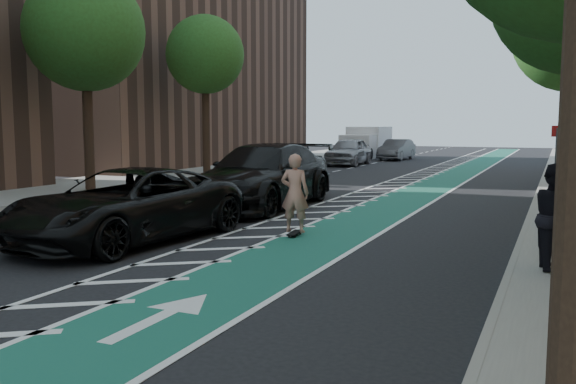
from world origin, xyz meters
The scene contains 22 objects.
ground centered at (0.00, 0.00, 0.00)m, with size 120.00×120.00×0.00m, color black.
bike_lane centered at (3.00, 10.00, 0.01)m, with size 2.00×90.00×0.01m, color #18564F.
buffer_strip centered at (1.50, 10.00, 0.01)m, with size 1.40×90.00×0.01m, color silver.
sidewalk_left centered at (-9.50, 10.00, 0.07)m, with size 5.00×90.00×0.15m, color gray.
curb_right centered at (7.05, 10.00, 0.08)m, with size 0.12×90.00×0.16m, color gray.
curb_left centered at (-7.05, 10.00, 0.08)m, with size 0.12×90.00×0.16m, color gray.
building_left_far centered at (-17.50, 24.00, 9.00)m, with size 14.00×22.00×18.00m, color brown.
tree_l_c centered at (-7.90, 8.00, 5.77)m, with size 4.20×4.20×7.90m.
tree_r_d centered at (7.90, 16.00, 5.77)m, with size 4.20×4.20×7.90m.
tree_l_d centered at (-7.90, 16.00, 5.77)m, with size 4.20×4.20×7.90m.
sign_post centered at (7.60, 12.00, 1.35)m, with size 0.35×0.08×2.47m.
skateboard centered at (2.30, 3.35, 0.08)m, with size 0.28×0.71×0.09m.
skateboarder centered at (2.30, 3.35, 0.98)m, with size 0.65×0.43×1.78m, color tan.
suv_near centered at (-0.75, 1.30, 0.79)m, with size 2.62×5.69×1.58m, color black.
suv_far centered at (-0.58, 7.50, 0.96)m, with size 2.68×6.60×1.92m, color black.
car_silver centered at (-4.17, 26.47, 0.84)m, with size 1.99×4.95×1.69m, color gray.
car_grey centered at (-2.80, 33.00, 0.72)m, with size 1.52×4.37×1.44m, color #505155.
pedestrian centered at (7.70, 1.68, 1.03)m, with size 0.85×0.67×1.76m, color black.
box_truck centered at (-5.64, 35.10, 1.06)m, with size 2.59×5.55×2.29m.
barrel_a centered at (-2.20, 3.00, 0.40)m, with size 0.62×0.62×0.85m.
barrel_b centered at (-1.80, 13.74, 0.44)m, with size 0.68×0.68×0.92m.
barrel_c centered at (-3.83, 15.95, 0.44)m, with size 0.69×0.69×0.93m.
Camera 1 is at (7.73, -9.13, 2.54)m, focal length 38.00 mm.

